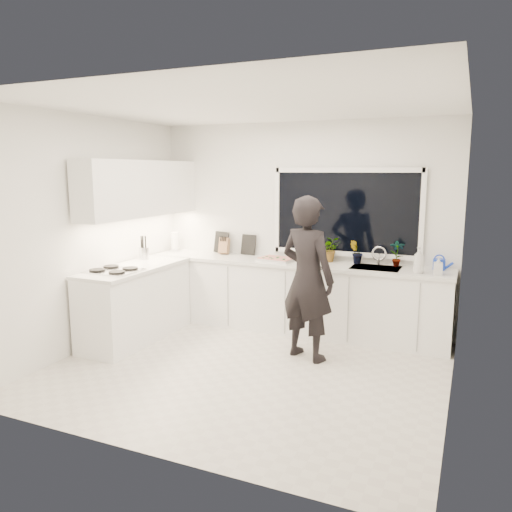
% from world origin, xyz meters
% --- Properties ---
extents(floor, '(4.00, 3.50, 0.02)m').
position_xyz_m(floor, '(0.00, 0.00, -0.01)').
color(floor, beige).
rests_on(floor, ground).
extents(wall_back, '(4.00, 0.02, 2.70)m').
position_xyz_m(wall_back, '(0.00, 1.76, 1.35)').
color(wall_back, white).
rests_on(wall_back, ground).
extents(wall_left, '(0.02, 3.50, 2.70)m').
position_xyz_m(wall_left, '(-2.01, 0.00, 1.35)').
color(wall_left, white).
rests_on(wall_left, ground).
extents(wall_right, '(0.02, 3.50, 2.70)m').
position_xyz_m(wall_right, '(2.01, 0.00, 1.35)').
color(wall_right, white).
rests_on(wall_right, ground).
extents(ceiling, '(4.00, 3.50, 0.02)m').
position_xyz_m(ceiling, '(0.00, 0.00, 2.71)').
color(ceiling, white).
rests_on(ceiling, wall_back).
extents(window, '(1.80, 0.02, 1.00)m').
position_xyz_m(window, '(0.60, 1.73, 1.55)').
color(window, black).
rests_on(window, wall_back).
extents(base_cabinets_back, '(3.92, 0.58, 0.88)m').
position_xyz_m(base_cabinets_back, '(0.00, 1.45, 0.44)').
color(base_cabinets_back, white).
rests_on(base_cabinets_back, floor).
extents(base_cabinets_left, '(0.58, 1.60, 0.88)m').
position_xyz_m(base_cabinets_left, '(-1.67, 0.35, 0.44)').
color(base_cabinets_left, white).
rests_on(base_cabinets_left, floor).
extents(countertop_back, '(3.94, 0.62, 0.04)m').
position_xyz_m(countertop_back, '(0.00, 1.44, 0.90)').
color(countertop_back, silver).
rests_on(countertop_back, base_cabinets_back).
extents(countertop_left, '(0.62, 1.60, 0.04)m').
position_xyz_m(countertop_left, '(-1.67, 0.35, 0.90)').
color(countertop_left, silver).
rests_on(countertop_left, base_cabinets_left).
extents(upper_cabinets, '(0.34, 2.10, 0.70)m').
position_xyz_m(upper_cabinets, '(-1.79, 0.70, 1.85)').
color(upper_cabinets, white).
rests_on(upper_cabinets, wall_left).
extents(sink, '(0.58, 0.42, 0.14)m').
position_xyz_m(sink, '(1.05, 1.45, 0.87)').
color(sink, silver).
rests_on(sink, countertop_back).
extents(faucet, '(0.03, 0.03, 0.22)m').
position_xyz_m(faucet, '(1.05, 1.65, 1.03)').
color(faucet, silver).
rests_on(faucet, countertop_back).
extents(stovetop, '(0.56, 0.48, 0.03)m').
position_xyz_m(stovetop, '(-1.69, -0.00, 0.94)').
color(stovetop, black).
rests_on(stovetop, countertop_left).
extents(person, '(0.77, 0.63, 1.81)m').
position_xyz_m(person, '(0.47, 0.59, 0.91)').
color(person, black).
rests_on(person, floor).
extents(pizza_tray, '(0.52, 0.42, 0.03)m').
position_xyz_m(pizza_tray, '(-0.21, 1.42, 0.94)').
color(pizza_tray, silver).
rests_on(pizza_tray, countertop_back).
extents(pizza, '(0.47, 0.37, 0.01)m').
position_xyz_m(pizza, '(-0.21, 1.42, 0.95)').
color(pizza, red).
rests_on(pizza, pizza_tray).
extents(watering_can, '(0.19, 0.19, 0.13)m').
position_xyz_m(watering_can, '(1.76, 1.61, 0.98)').
color(watering_can, '#1538C7').
rests_on(watering_can, countertop_back).
extents(paper_towel_roll, '(0.12, 0.12, 0.26)m').
position_xyz_m(paper_towel_roll, '(-1.85, 1.55, 1.05)').
color(paper_towel_roll, white).
rests_on(paper_towel_roll, countertop_back).
extents(knife_block, '(0.14, 0.11, 0.22)m').
position_xyz_m(knife_block, '(-1.07, 1.59, 1.03)').
color(knife_block, '#966546').
rests_on(knife_block, countertop_back).
extents(utensil_crock, '(0.17, 0.17, 0.16)m').
position_xyz_m(utensil_crock, '(-1.85, 0.80, 1.00)').
color(utensil_crock, silver).
rests_on(utensil_crock, countertop_left).
extents(picture_frame_large, '(0.22, 0.05, 0.28)m').
position_xyz_m(picture_frame_large, '(-0.74, 1.69, 1.06)').
color(picture_frame_large, black).
rests_on(picture_frame_large, countertop_back).
extents(picture_frame_small, '(0.25, 0.09, 0.30)m').
position_xyz_m(picture_frame_small, '(-1.17, 1.69, 1.07)').
color(picture_frame_small, black).
rests_on(picture_frame_small, countertop_back).
extents(herb_plants, '(1.33, 0.31, 0.33)m').
position_xyz_m(herb_plants, '(0.51, 1.61, 1.08)').
color(herb_plants, '#26662D').
rests_on(herb_plants, countertop_back).
extents(soap_bottles, '(0.34, 0.15, 0.30)m').
position_xyz_m(soap_bottles, '(1.62, 1.30, 1.06)').
color(soap_bottles, '#D8BF66').
rests_on(soap_bottles, countertop_back).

